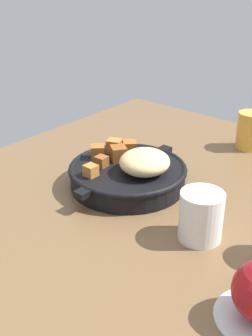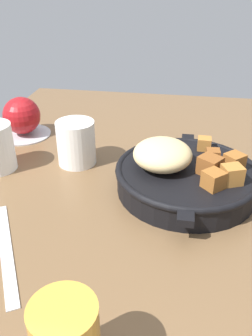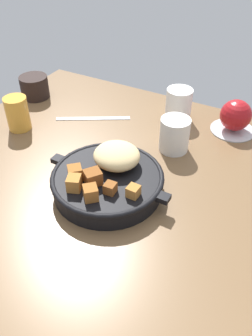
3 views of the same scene
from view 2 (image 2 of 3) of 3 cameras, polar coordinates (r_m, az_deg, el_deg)
The scene contains 6 objects.
ground_plane at distance 65.68cm, azimuth 4.81°, elevation -3.11°, with size 102.37×84.51×2.40cm, color brown.
cast_iron_skillet at distance 61.71cm, azimuth 9.33°, elevation -0.94°, with size 28.85×24.52×9.08cm.
saucer_plate at distance 86.30cm, azimuth -15.96°, elevation 5.30°, with size 12.08×12.08×0.60cm, color #B7BABF.
red_apple at distance 84.64cm, azimuth -16.37°, elevation 8.07°, with size 8.37×8.37×8.37cm, color maroon.
butter_knife at distance 53.01cm, azimuth -18.68°, elevation -12.22°, with size 21.25×1.60×0.36cm, color silver.
ceramic_mug_white at distance 69.83cm, azimuth -7.99°, elevation 4.01°, with size 7.43×7.43×8.69cm, color silver.
Camera 2 is at (-55.23, -3.46, 34.19)cm, focal length 38.04 mm.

